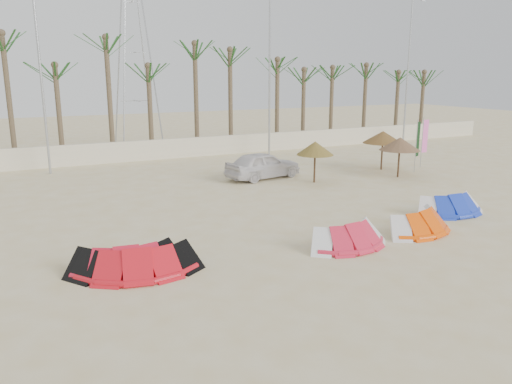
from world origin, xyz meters
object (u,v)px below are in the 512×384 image
kite_orange (415,219)px  kite_red_left (124,255)px  kite_red_right (345,233)px  kite_blue (446,202)px  car (263,165)px  parasol_mid (400,144)px  kite_red_mid (135,257)px  parasol_left (315,148)px  parasol_right (383,137)px

kite_orange → kite_red_left: bearing=174.3°
kite_red_right → kite_blue: size_ratio=0.96×
kite_orange → car: bearing=93.9°
kite_red_left → parasol_mid: size_ratio=1.55×
car → kite_red_right: bearing=156.5°
kite_orange → car: size_ratio=0.77×
kite_red_mid → kite_red_right: bearing=-7.7°
kite_red_mid → parasol_mid: bearing=23.1°
car → kite_red_left: bearing=125.0°
parasol_mid → kite_red_mid: bearing=-156.9°
kite_red_right → parasol_left: (4.42, 8.62, 1.38)m
car → parasol_left: bearing=-148.4°
kite_orange → kite_blue: 3.12m
kite_red_right → car: car is taller
kite_orange → car: (-0.71, 10.58, 0.31)m
parasol_mid → kite_orange: bearing=-128.6°
kite_red_mid → kite_orange: (9.95, -0.75, -0.00)m
parasol_right → kite_red_right: bearing=-135.1°
kite_orange → parasol_left: parasol_left is taller
kite_red_left → kite_orange: (10.19, -1.02, -0.00)m
kite_red_left → car: size_ratio=0.80×
kite_red_left → car: 13.47m
kite_orange → parasol_left: 8.65m
parasol_mid → car: (-6.75, 3.02, -1.10)m
kite_red_right → kite_orange: bearing=2.9°
kite_red_mid → kite_red_right: 6.78m
parasol_mid → parasol_right: size_ratio=0.94×
parasol_right → kite_red_mid: bearing=-151.8°
kite_red_mid → kite_red_left: bearing=133.0°
kite_red_left → parasol_right: bearing=27.2°
parasol_left → kite_blue: bearing=-77.0°
car → parasol_right: bearing=-107.3°
parasol_right → kite_blue: bearing=-114.3°
kite_red_right → kite_blue: bearing=13.0°
kite_orange → car: car is taller
kite_red_left → parasol_right: (16.86, 8.66, 1.50)m
kite_red_right → parasol_left: bearing=62.9°
kite_red_left → parasol_left: 13.67m
parasol_left → parasol_right: parasol_right is taller
kite_red_mid → parasol_right: size_ratio=1.61×
kite_red_right → kite_orange: same height
parasol_left → parasol_right: bearing=12.6°
kite_red_right → parasol_mid: parasol_mid is taller
kite_orange → kite_blue: (2.86, 1.24, 0.00)m
kite_blue → car: car is taller
parasol_mid → kite_blue: bearing=-116.7°
kite_blue → parasol_right: (3.81, 8.44, 1.50)m
kite_red_left → car: (9.48, 9.57, 0.31)m
kite_red_mid → parasol_right: parasol_right is taller
kite_orange → parasol_mid: parasol_mid is taller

